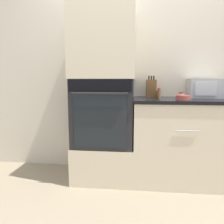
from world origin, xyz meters
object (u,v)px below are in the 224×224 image
Objects in this scene: microwave at (204,88)px; condiment_jar_far at (181,95)px; condiment_jar_near at (159,93)px; bowl at (183,98)px; wall_oven at (104,112)px; condiment_jar_mid at (158,93)px; knife_block at (151,88)px.

microwave reaches higher than condiment_jar_far.
microwave is at bearing 17.41° from condiment_jar_near.
bowl is 1.25× the size of condiment_jar_near.
wall_oven is 7.05× the size of condiment_jar_mid.
bowl is 0.27m from condiment_jar_near.
wall_oven reaches higher than condiment_jar_mid.
bowl is 1.36× the size of condiment_jar_mid.
knife_block reaches higher than condiment_jar_far.
knife_block is at bearing 117.86° from condiment_jar_mid.
condiment_jar_near is (-0.22, 0.16, 0.03)m from bowl.
condiment_jar_near is 0.25m from condiment_jar_far.
knife_block reaches higher than microwave.
condiment_jar_mid is at bearing -62.14° from knife_block.
microwave is at bearing 21.59° from condiment_jar_far.
wall_oven is 0.86m from bowl.
wall_oven is 10.72× the size of condiment_jar_far.
condiment_jar_mid is (0.60, 0.07, 0.21)m from wall_oven.
condiment_jar_far is at bearing 83.43° from bowl.
knife_block is at bearing 175.08° from microwave.
knife_block is 1.76× the size of bowl.
condiment_jar_near is 1.65× the size of condiment_jar_far.
microwave is at bearing 7.61° from wall_oven.
wall_oven is 0.64m from condiment_jar_near.
condiment_jar_mid reaches higher than condiment_jar_far.
bowl is at bearing -51.52° from knife_block.
condiment_jar_near reaches higher than condiment_jar_mid.
knife_block is 3.64× the size of condiment_jar_far.
condiment_jar_near is at bearing -71.25° from knife_block.
microwave is 5.17× the size of condiment_jar_far.
wall_oven is 0.62m from knife_block.
wall_oven is 0.64m from condiment_jar_mid.
knife_block is 0.16m from condiment_jar_mid.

